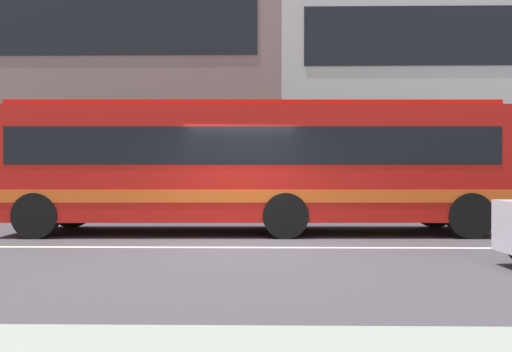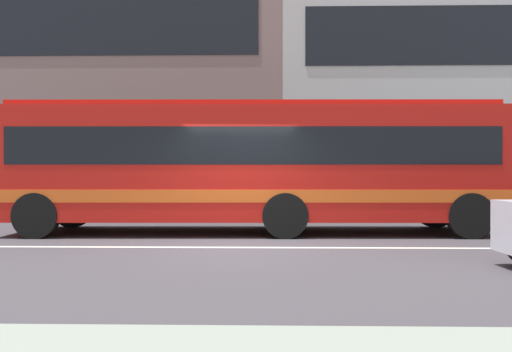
{
  "view_description": "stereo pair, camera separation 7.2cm",
  "coord_description": "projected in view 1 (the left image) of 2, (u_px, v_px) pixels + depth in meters",
  "views": [
    {
      "loc": [
        0.52,
        -9.98,
        1.45
      ],
      "look_at": [
        0.3,
        2.62,
        1.36
      ],
      "focal_mm": 36.55,
      "sensor_mm": 36.0,
      "label": 1
    },
    {
      "loc": [
        0.59,
        -9.98,
        1.45
      ],
      "look_at": [
        0.3,
        2.62,
        1.36
      ],
      "focal_mm": 36.55,
      "sensor_mm": 36.0,
      "label": 2
    }
  ],
  "objects": [
    {
      "name": "transit_bus",
      "position": [
        253.0,
        162.0,
        12.49
      ],
      "size": [
        11.55,
        2.73,
        3.05
      ],
      "color": "red",
      "rests_on": "ground_plane"
    },
    {
      "name": "hedge_row_far",
      "position": [
        314.0,
        205.0,
        16.33
      ],
      "size": [
        19.37,
        1.1,
        0.82
      ],
      "primitive_type": "cube",
      "color": "#1B4616",
      "rests_on": "ground_plane"
    },
    {
      "name": "apartment_block_right",
      "position": [
        501.0,
        83.0,
        26.5
      ],
      "size": [
        22.7,
        11.42,
        11.95
      ],
      "color": "silver",
      "rests_on": "ground_plane"
    },
    {
      "name": "lane_centre_line",
      "position": [
        238.0,
        247.0,
        10.0
      ],
      "size": [
        60.0,
        0.16,
        0.01
      ],
      "primitive_type": "cube",
      "color": "silver",
      "rests_on": "ground_plane"
    },
    {
      "name": "ground_plane",
      "position": [
        238.0,
        248.0,
        10.0
      ],
      "size": [
        160.0,
        160.0,
        0.0
      ],
      "primitive_type": "plane",
      "color": "#423D43"
    },
    {
      "name": "apartment_block_left",
      "position": [
        41.0,
        75.0,
        26.91
      ],
      "size": [
        24.57,
        11.42,
        12.92
      ],
      "color": "gray",
      "rests_on": "ground_plane"
    }
  ]
}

